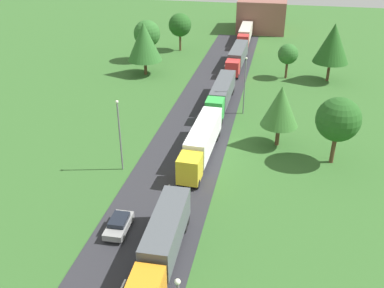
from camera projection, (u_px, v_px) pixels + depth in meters
name	position (u px, v px, depth m)	size (l,w,h in m)	color
road	(166.00, 191.00, 46.33)	(10.00, 140.00, 0.06)	#2B2B30
lane_marking_centre	(162.00, 200.00, 44.86)	(0.16, 124.35, 0.01)	white
truck_lead	(163.00, 241.00, 36.09)	(2.80, 12.43, 3.71)	orange
truck_second	(201.00, 142.00, 51.85)	(2.85, 14.52, 3.78)	yellow
truck_third	(221.00, 94.00, 66.15)	(2.57, 14.97, 3.50)	green
truck_fourth	(237.00, 57.00, 83.45)	(2.80, 14.93, 3.65)	red
truck_fifth	(245.00, 34.00, 99.68)	(2.69, 14.56, 3.56)	red
car_second	(119.00, 224.00, 40.16)	(1.94, 3.99, 1.39)	gray
lamppost_second	(120.00, 132.00, 48.20)	(0.36, 0.36, 8.71)	slate
lamppost_third	(245.00, 83.00, 62.45)	(0.36, 0.36, 8.70)	slate
tree_oak	(281.00, 106.00, 53.35)	(4.75, 4.75, 8.05)	#513823
tree_birch	(333.00, 43.00, 74.34)	(6.19, 6.19, 10.26)	#513823
tree_maple	(180.00, 25.00, 92.49)	(4.92, 4.92, 8.03)	#513823
tree_pine	(288.00, 54.00, 76.80)	(3.61, 3.61, 6.30)	#513823
tree_elm	(144.00, 42.00, 77.86)	(6.31, 6.31, 9.64)	#513823
tree_ash	(338.00, 120.00, 49.26)	(5.18, 5.18, 8.27)	#513823
tree_lime	(147.00, 34.00, 85.76)	(5.32, 5.32, 8.19)	#513823
distant_building	(262.00, 14.00, 110.76)	(11.96, 13.81, 7.88)	brown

